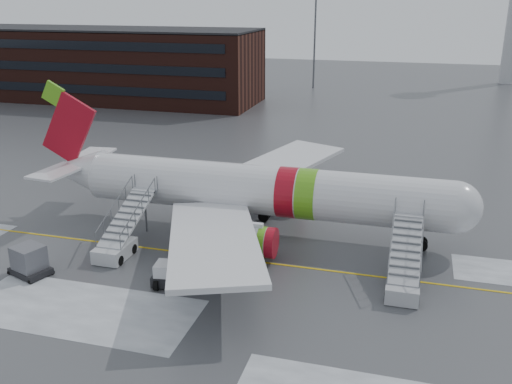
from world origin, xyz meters
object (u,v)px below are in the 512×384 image
(airstair_fwd, at_px, (404,274))
(uld_container, at_px, (29,262))
(airliner, at_px, (251,190))
(pushback_tug, at_px, (171,276))
(airstair_aft, at_px, (120,240))

(airstair_fwd, height_order, uld_container, airstair_fwd)
(airliner, distance_m, airstair_fwd, 13.75)
(airliner, height_order, pushback_tug, airliner)
(airliner, xyz_separation_m, airstair_aft, (-7.94, -6.54, -2.35))
(pushback_tug, bearing_deg, airliner, 76.52)
(airstair_fwd, distance_m, uld_container, 24.38)
(airstair_aft, bearing_deg, airliner, 39.46)
(airstair_aft, height_order, pushback_tug, airstair_aft)
(pushback_tug, xyz_separation_m, uld_container, (-9.66, -1.14, 0.27))
(airliner, xyz_separation_m, airstair_fwd, (11.86, -6.54, -2.35))
(airstair_fwd, height_order, pushback_tug, airstair_fwd)
(airstair_fwd, relative_size, pushback_tug, 2.66)
(airstair_fwd, xyz_separation_m, uld_container, (-23.93, -4.63, -0.11))
(airliner, relative_size, uld_container, 11.85)
(airstair_aft, bearing_deg, airstair_fwd, 0.00)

